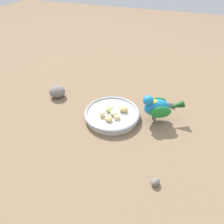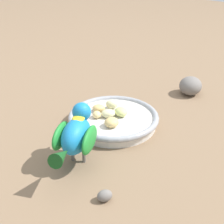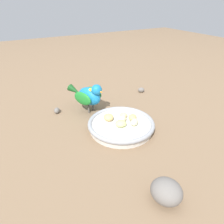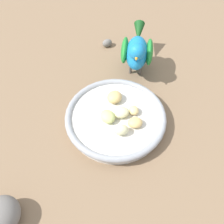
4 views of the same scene
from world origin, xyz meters
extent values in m
plane|color=#7A6047|center=(0.00, 0.00, 0.00)|extent=(4.00, 4.00, 0.00)
cylinder|color=beige|center=(-0.01, -0.01, 0.01)|extent=(0.22, 0.22, 0.03)
torus|color=#93969B|center=(-0.01, -0.01, 0.03)|extent=(0.24, 0.24, 0.02)
ellipsoid|color=beige|center=(0.00, -0.02, 0.04)|extent=(0.05, 0.05, 0.02)
ellipsoid|color=#E5C67F|center=(0.02, -0.04, 0.03)|extent=(0.03, 0.03, 0.02)
ellipsoid|color=tan|center=(0.03, 0.02, 0.04)|extent=(0.04, 0.04, 0.02)
ellipsoid|color=tan|center=(-0.01, -0.06, 0.04)|extent=(0.04, 0.04, 0.02)
ellipsoid|color=beige|center=(-0.04, -0.04, 0.04)|extent=(0.04, 0.04, 0.03)
ellipsoid|color=#C6D17A|center=(-0.03, 0.01, 0.04)|extent=(0.04, 0.05, 0.02)
cylinder|color=#59544C|center=(0.17, 0.02, 0.02)|extent=(0.01, 0.01, 0.03)
cylinder|color=#59544C|center=(0.16, 0.05, 0.02)|extent=(0.01, 0.01, 0.03)
ellipsoid|color=#197AB7|center=(0.17, 0.04, 0.07)|extent=(0.12, 0.10, 0.07)
ellipsoid|color=#1E7F2D|center=(0.19, 0.01, 0.07)|extent=(0.09, 0.05, 0.05)
ellipsoid|color=#1E7F2D|center=(0.16, 0.07, 0.07)|extent=(0.09, 0.05, 0.05)
cone|color=#144719|center=(0.24, 0.07, 0.07)|extent=(0.07, 0.06, 0.04)
sphere|color=#197AB7|center=(0.13, 0.02, 0.11)|extent=(0.06, 0.06, 0.04)
cone|color=orange|center=(0.11, 0.01, 0.10)|extent=(0.02, 0.02, 0.02)
ellipsoid|color=yellow|center=(0.15, 0.03, 0.10)|extent=(0.04, 0.04, 0.01)
ellipsoid|color=slate|center=(-0.32, 0.06, 0.03)|extent=(0.09, 0.09, 0.06)
ellipsoid|color=slate|center=(0.22, 0.16, 0.01)|extent=(0.04, 0.03, 0.02)
camera|label=1|loc=(0.22, -0.66, 0.58)|focal=33.57mm
camera|label=2|loc=(0.58, 0.47, 0.44)|focal=52.76mm
camera|label=3|loc=(-0.54, 0.33, 0.42)|focal=33.51mm
camera|label=4|loc=(-0.34, -0.20, 0.55)|focal=44.22mm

